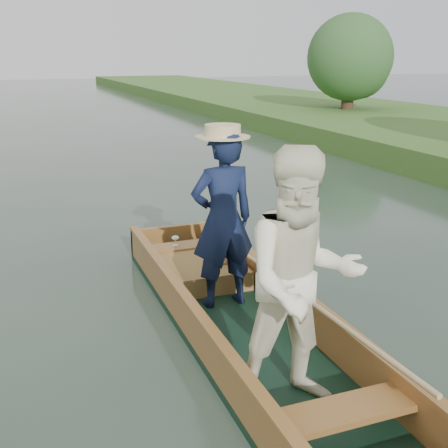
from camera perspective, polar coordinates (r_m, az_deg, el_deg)
name	(u,v)px	position (r m, az deg, el deg)	size (l,w,h in m)	color
ground	(247,340)	(5.28, 2.35, -11.71)	(120.00, 120.00, 0.00)	#283D30
trees_far	(41,55)	(13.99, -18.13, 16.00)	(22.84, 16.85, 4.52)	#47331E
punt	(258,280)	(4.74, 3.48, -5.72)	(1.13, 5.00, 1.96)	black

